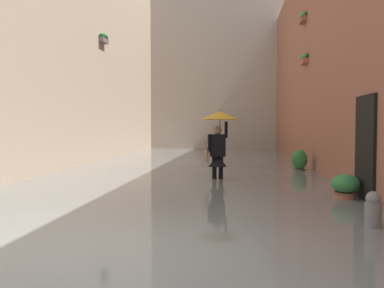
{
  "coord_description": "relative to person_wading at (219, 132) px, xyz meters",
  "views": [
    {
      "loc": [
        -1.53,
        4.15,
        1.6
      ],
      "look_at": [
        -0.41,
        -5.95,
        1.17
      ],
      "focal_mm": 37.94,
      "sensor_mm": 36.0,
      "label": 1
    }
  ],
  "objects": [
    {
      "name": "building_facade_left",
      "position": [
        -3.82,
        -4.03,
        2.63
      ],
      "size": [
        2.04,
        25.42,
        8.19
      ],
      "color": "#935642",
      "rests_on": "ground_plane"
    },
    {
      "name": "building_facade_right",
      "position": [
        5.91,
        -4.03,
        3.73
      ],
      "size": [
        2.04,
        25.42,
        10.41
      ],
      "color": "tan",
      "rests_on": "ground_plane"
    },
    {
      "name": "flood_water",
      "position": [
        1.05,
        -4.03,
        -1.36
      ],
      "size": [
        8.73,
        27.42,
        0.21
      ],
      "primitive_type": "cube",
      "color": "slate",
      "rests_on": "ground_plane"
    },
    {
      "name": "building_facade_far",
      "position": [
        1.05,
        -15.64,
        3.68
      ],
      "size": [
        11.53,
        1.8,
        10.3
      ],
      "primitive_type": "cube",
      "color": "#A89989",
      "rests_on": "ground_plane"
    },
    {
      "name": "potted_plant_mid_left",
      "position": [
        -2.46,
        -2.32,
        -0.99
      ],
      "size": [
        0.49,
        0.49,
        0.88
      ],
      "color": "#66605B",
      "rests_on": "ground_plane"
    },
    {
      "name": "person_wading",
      "position": [
        0.0,
        0.0,
        0.0
      ],
      "size": [
        1.05,
        1.05,
        2.09
      ],
      "color": "#2D2319",
      "rests_on": "ground_plane"
    },
    {
      "name": "ground_plane",
      "position": [
        1.05,
        -4.03,
        -1.47
      ],
      "size": [
        60.0,
        60.0,
        0.0
      ],
      "primitive_type": "plane",
      "color": "slate"
    },
    {
      "name": "mooring_bollard",
      "position": [
        -2.37,
        5.0,
        -1.11
      ],
      "size": [
        0.23,
        0.23,
        0.71
      ],
      "color": "slate",
      "rests_on": "ground_plane"
    },
    {
      "name": "potted_plant_near_left",
      "position": [
        -2.58,
        2.74,
        -1.08
      ],
      "size": [
        0.54,
        0.54,
        0.68
      ],
      "color": "#9E563D",
      "rests_on": "ground_plane"
    }
  ]
}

